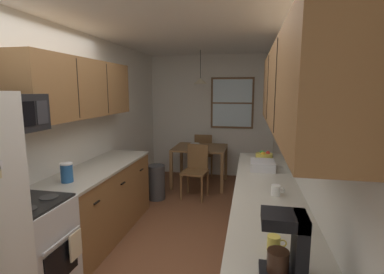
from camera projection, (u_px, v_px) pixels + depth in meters
name	position (u px, v px, depth m)	size (l,w,h in m)	color
ground_plane	(184.00, 230.00, 3.83)	(12.00, 12.00, 0.00)	brown
wall_left	(86.00, 132.00, 3.88)	(0.10, 9.00, 2.55)	silver
wall_right	(297.00, 138.00, 3.36)	(0.10, 9.00, 2.55)	silver
wall_back	(211.00, 116.00, 6.19)	(4.40, 0.10, 2.55)	silver
ceiling_slab	(183.00, 25.00, 3.41)	(4.40, 9.00, 0.08)	white
stove_range	(28.00, 253.00, 2.44)	(0.66, 0.58, 1.10)	silver
microwave_over_range	(2.00, 114.00, 2.27)	(0.39, 0.64, 0.31)	black
counter_left	(101.00, 201.00, 3.63)	(0.64, 1.88, 0.90)	olive
upper_cabinets_left	(82.00, 89.00, 3.39)	(0.33, 1.96, 0.67)	olive
counter_right	(266.00, 237.00, 2.74)	(0.64, 3.27, 0.90)	olive
upper_cabinets_right	(291.00, 87.00, 2.44)	(0.33, 2.95, 0.71)	olive
dining_table	(200.00, 152.00, 5.57)	(0.99, 0.87, 0.75)	brown
dining_chair_near	(196.00, 168.00, 4.96)	(0.44, 0.44, 0.90)	brown
dining_chair_far	(204.00, 152.00, 6.22)	(0.42, 0.42, 0.90)	brown
pendant_light	(200.00, 81.00, 5.35)	(0.26, 0.26, 0.61)	black
back_window	(232.00, 103.00, 5.98)	(0.88, 0.05, 1.05)	brown
trash_bin	(157.00, 182.00, 4.87)	(0.29, 0.29, 0.58)	#3F3F42
storage_canister	(67.00, 172.00, 2.94)	(0.12, 0.12, 0.20)	#265999
dish_towel	(76.00, 245.00, 2.51)	(0.02, 0.16, 0.24)	beige
coffee_maker	(290.00, 245.00, 1.43)	(0.22, 0.18, 0.33)	black
mug_by_coffeemaker	(276.00, 190.00, 2.57)	(0.12, 0.08, 0.09)	white
mug_spare	(274.00, 243.00, 1.69)	(0.11, 0.08, 0.09)	#E5CC4C
fruit_bowl	(264.00, 155.00, 4.00)	(0.23, 0.23, 0.09)	#E5D14C
dish_rack	(263.00, 165.00, 3.42)	(0.28, 0.34, 0.10)	silver
table_serving_bowl	(195.00, 145.00, 5.62)	(0.18, 0.18, 0.06)	silver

